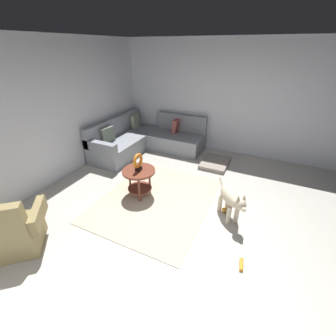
# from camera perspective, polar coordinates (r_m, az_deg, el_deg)

# --- Properties ---
(ground_plane) EXTENTS (6.00, 6.00, 0.10)m
(ground_plane) POSITION_cam_1_polar(r_m,az_deg,el_deg) (3.82, 5.35, -12.82)
(ground_plane) COLOR #B7B2A8
(wall_back) EXTENTS (6.00, 0.12, 2.70)m
(wall_back) POSITION_cam_1_polar(r_m,az_deg,el_deg) (4.84, -29.14, 11.84)
(wall_back) COLOR silver
(wall_back) RESTS_ON ground_plane
(wall_right) EXTENTS (0.12, 6.00, 2.70)m
(wall_right) POSITION_cam_1_polar(r_m,az_deg,el_deg) (5.83, 16.81, 16.63)
(wall_right) COLOR silver
(wall_right) RESTS_ON ground_plane
(area_rug) EXTENTS (2.30, 1.90, 0.01)m
(area_rug) POSITION_cam_1_polar(r_m,az_deg,el_deg) (4.11, -3.09, -8.20)
(area_rug) COLOR #BCAD93
(area_rug) RESTS_ON ground_plane
(sectional_couch) EXTENTS (2.20, 2.25, 0.88)m
(sectional_couch) POSITION_cam_1_polar(r_m,az_deg,el_deg) (5.95, -5.95, 7.25)
(sectional_couch) COLOR gray
(sectional_couch) RESTS_ON ground_plane
(armchair) EXTENTS (0.98, 1.00, 0.88)m
(armchair) POSITION_cam_1_polar(r_m,az_deg,el_deg) (3.70, -35.39, -13.40)
(armchair) COLOR olive
(armchair) RESTS_ON ground_plane
(side_table) EXTENTS (0.60, 0.60, 0.54)m
(side_table) POSITION_cam_1_polar(r_m,az_deg,el_deg) (4.05, -7.54, -2.03)
(side_table) COLOR brown
(side_table) RESTS_ON ground_plane
(torus_sculpture) EXTENTS (0.28, 0.08, 0.33)m
(torus_sculpture) POSITION_cam_1_polar(r_m,az_deg,el_deg) (3.91, -7.81, 1.66)
(torus_sculpture) COLOR black
(torus_sculpture) RESTS_ON side_table
(dog_bed_mat) EXTENTS (0.80, 0.60, 0.09)m
(dog_bed_mat) POSITION_cam_1_polar(r_m,az_deg,el_deg) (5.38, 12.12, 1.31)
(dog_bed_mat) COLOR gray
(dog_bed_mat) RESTS_ON ground_plane
(dog) EXTENTS (0.69, 0.57, 0.63)m
(dog) POSITION_cam_1_polar(r_m,az_deg,el_deg) (3.64, 16.10, -7.80)
(dog) COLOR beige
(dog) RESTS_ON ground_plane
(dog_toy_ball) EXTENTS (0.08, 0.08, 0.08)m
(dog_toy_ball) POSITION_cam_1_polar(r_m,az_deg,el_deg) (3.95, 14.33, -10.47)
(dog_toy_ball) COLOR orange
(dog_toy_ball) RESTS_ON ground_plane
(dog_toy_rope) EXTENTS (0.19, 0.08, 0.05)m
(dog_toy_rope) POSITION_cam_1_polar(r_m,az_deg,el_deg) (3.24, 18.52, -22.68)
(dog_toy_rope) COLOR orange
(dog_toy_rope) RESTS_ON ground_plane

